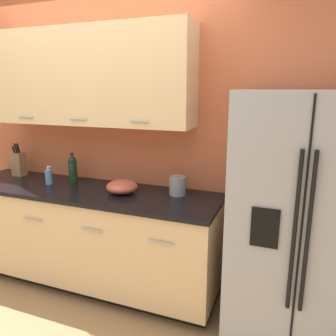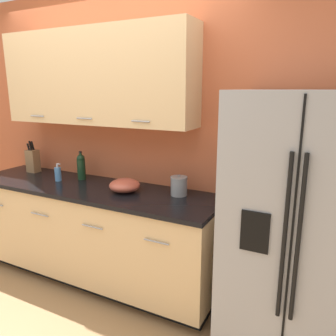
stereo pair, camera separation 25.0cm
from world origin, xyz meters
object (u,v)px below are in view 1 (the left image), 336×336
object	(u,v)px
soap_dispenser	(49,177)
steel_canister	(178,186)
refrigerator	(299,223)
wine_bottle	(73,168)
mixing_bowl	(122,187)
knife_block	(19,164)

from	to	relation	value
soap_dispenser	steel_canister	size ratio (longest dim) A/B	0.99
soap_dispenser	steel_canister	xyz separation A→B (m)	(1.19, 0.12, 0.01)
refrigerator	steel_canister	xyz separation A→B (m)	(-0.93, 0.18, 0.11)
wine_bottle	mixing_bowl	bearing A→B (deg)	-13.60
mixing_bowl	wine_bottle	bearing A→B (deg)	166.40
refrigerator	mixing_bowl	xyz separation A→B (m)	(-1.37, 0.06, 0.09)
soap_dispenser	wine_bottle	bearing A→B (deg)	42.38
wine_bottle	steel_canister	distance (m)	1.03
knife_block	mixing_bowl	xyz separation A→B (m)	(1.22, -0.13, -0.07)
knife_block	wine_bottle	bearing A→B (deg)	0.82
knife_block	mixing_bowl	bearing A→B (deg)	-6.21
refrigerator	steel_canister	distance (m)	0.95
knife_block	steel_canister	size ratio (longest dim) A/B	1.90
knife_block	wine_bottle	size ratio (longest dim) A/B	1.19
wine_bottle	steel_canister	size ratio (longest dim) A/B	1.59
refrigerator	knife_block	xyz separation A→B (m)	(-2.60, 0.20, 0.15)
wine_bottle	steel_canister	world-z (taller)	wine_bottle
knife_block	mixing_bowl	size ratio (longest dim) A/B	1.24
knife_block	steel_canister	distance (m)	1.67
refrigerator	mixing_bowl	distance (m)	1.38
mixing_bowl	soap_dispenser	bearing A→B (deg)	-179.84
refrigerator	mixing_bowl	size ratio (longest dim) A/B	6.69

